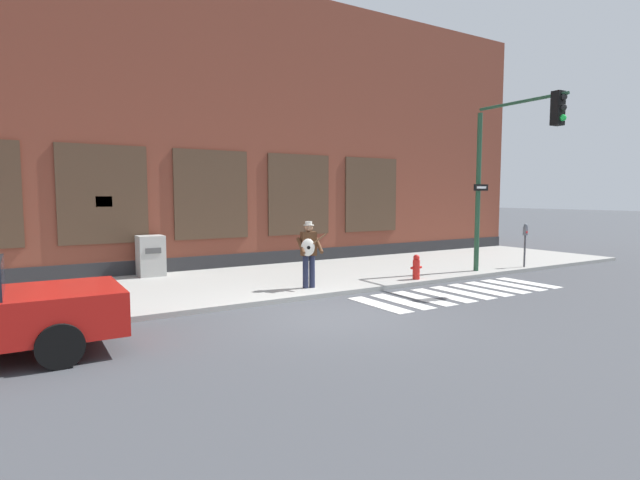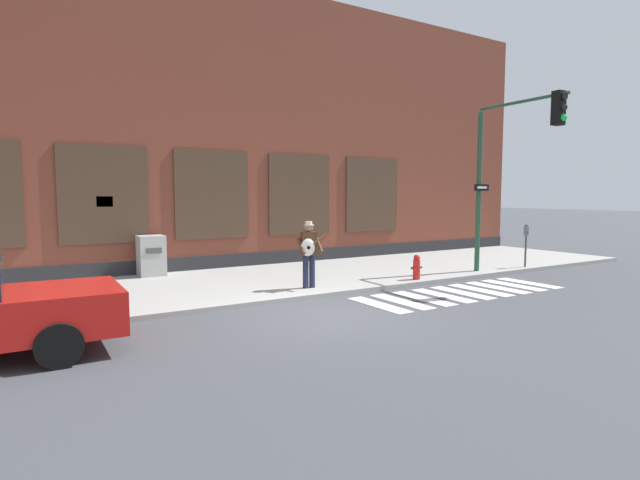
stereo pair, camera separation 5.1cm
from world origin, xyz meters
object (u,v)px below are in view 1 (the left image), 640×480
at_px(busker, 309,250).
at_px(parking_meter, 525,238).
at_px(traffic_light, 509,155).
at_px(utility_box, 151,256).
at_px(fire_hydrant, 416,267).

distance_m(busker, parking_meter, 8.00).
relative_size(traffic_light, utility_box, 4.27).
xyz_separation_m(parking_meter, utility_box, (-10.93, 4.65, -0.35)).
xyz_separation_m(traffic_light, parking_meter, (2.06, 0.85, -2.56)).
bearing_deg(fire_hydrant, traffic_light, -18.89).
relative_size(utility_box, fire_hydrant, 1.69).
bearing_deg(utility_box, fire_hydrant, -36.50).
bearing_deg(fire_hydrant, utility_box, 143.50).
relative_size(busker, utility_box, 1.44).
xyz_separation_m(busker, utility_box, (-2.95, 4.13, -0.37)).
xyz_separation_m(busker, parking_meter, (7.98, -0.52, -0.02)).
distance_m(traffic_light, parking_meter, 3.40).
height_order(busker, fire_hydrant, busker).
relative_size(busker, parking_meter, 1.19).
bearing_deg(traffic_light, busker, 166.99).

